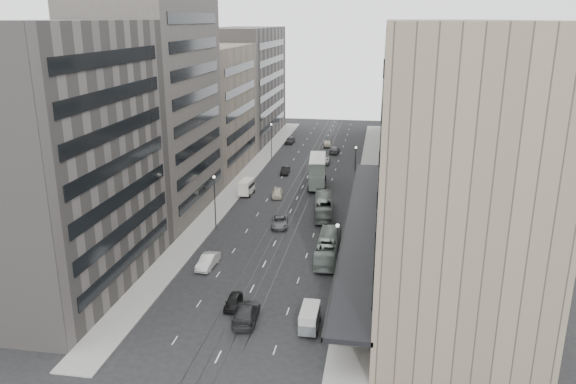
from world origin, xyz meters
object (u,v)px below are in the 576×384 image
Objects in this scene: bus_near at (328,247)px; vw_microbus at (310,317)px; sedan_1 at (208,261)px; pedestrian at (351,305)px; bus_far at (323,206)px; double_decker at (317,171)px; sedan_0 at (233,302)px; sedan_2 at (280,222)px; panel_van at (246,187)px.

bus_near is 2.66× the size of vw_microbus.
sedan_1 is 2.61× the size of pedestrian.
bus_far is 16.25m from double_decker.
pedestrian is at bearing 0.74° from sedan_0.
sedan_0 is 12.74m from pedestrian.
double_decker is 2.47× the size of vw_microbus.
double_decker is at bearing -81.02° from bus_near.
sedan_1 is at bearing -119.64° from sedan_2.
bus_far reaches higher than pedestrian.
panel_van is at bearing -74.32° from pedestrian.
double_decker is 22.38m from sedan_2.
pedestrian is at bearing 104.76° from bus_near.
sedan_0 is at bearing -99.02° from sedan_2.
bus_near is at bearing 89.68° from vw_microbus.
bus_far is 34.54m from vw_microbus.
sedan_1 is (-14.59, 12.49, -0.46)m from vw_microbus.
double_decker is 47.66m from pedestrian.
double_decker is at bearing 79.68° from sedan_1.
bus_far is at bearing 37.75° from sedan_2.
double_decker reaches higher than bus_far.
pedestrian is at bearing -84.32° from double_decker.
pedestrian is at bearing 95.20° from bus_far.
vw_microbus is at bearing 87.57° from bus_far.
sedan_0 is 11.14m from sedan_1.
sedan_0 is 2.11× the size of pedestrian.
bus_far is at bearing 64.42° from sedan_1.
sedan_0 is at bearing 161.31° from vw_microbus.
vw_microbus reaches higher than sedan_1.
sedan_2 is 2.78× the size of pedestrian.
bus_near reaches higher than bus_far.
sedan_0 is (-8.77, 2.99, -0.60)m from vw_microbus.
sedan_2 is (-5.99, -6.12, -0.84)m from bus_far.
double_decker is 2.01× the size of sedan_2.
panel_van is at bearing 98.14° from sedan_1.
sedan_1 is at bearing 139.60° from vw_microbus.
pedestrian is (12.20, -24.71, 0.36)m from sedan_2.
vw_microbus reaches higher than sedan_2.
bus_near is at bearing -87.32° from pedestrian.
bus_near is 1.08× the size of double_decker.
panel_van is at bearing 99.42° from sedan_0.
panel_van is (-11.84, -7.39, -1.53)m from double_decker.
double_decker is (-5.27, 32.55, 1.46)m from bus_near.
bus_near is 2.30× the size of sedan_1.
bus_near is 17.34m from sedan_0.
bus_far reaches higher than sedan_0.
vw_microbus is at bearing -65.26° from panel_van.
vw_microbus is at bearing -81.62° from sedan_2.
double_decker is at bearing 95.96° from vw_microbus.
panel_van is 44.56m from pedestrian.
double_decker is at bearing 35.21° from panel_van.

